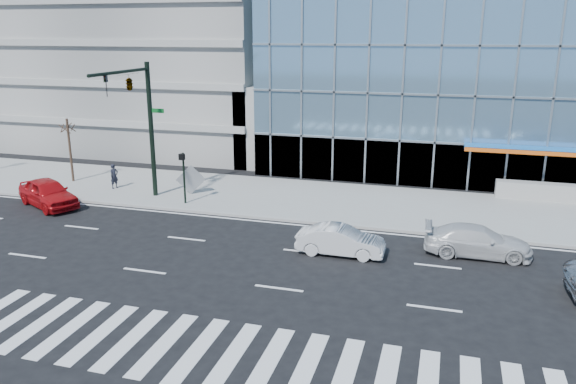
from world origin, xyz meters
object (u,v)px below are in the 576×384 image
traffic_signal (136,99)px  ped_signal_post (183,170)px  street_tree_near (68,127)px  red_sedan (48,193)px  white_suv (478,241)px  tilted_panel (191,180)px  white_sedan (341,241)px  pedestrian (114,176)px

traffic_signal → ped_signal_post: (2.50, 0.37, -4.02)m
street_tree_near → red_sedan: street_tree_near is taller
traffic_signal → white_suv: bearing=-8.4°
traffic_signal → tilted_panel: 5.93m
ped_signal_post → white_sedan: (10.16, -4.75, -1.48)m
red_sedan → ped_signal_post: bearing=-45.3°
ped_signal_post → white_sedan: bearing=-25.1°
street_tree_near → white_sedan: size_ratio=1.06×
traffic_signal → ped_signal_post: size_ratio=2.67×
white_sedan → red_sedan: 17.89m
white_suv → tilted_panel: bearing=70.9°
street_tree_near → tilted_panel: street_tree_near is taller
pedestrian → ped_signal_post: bearing=-86.8°
traffic_signal → street_tree_near: bearing=157.3°
ped_signal_post → white_sedan: size_ratio=0.75×
traffic_signal → street_tree_near: 7.96m
white_suv → red_sedan: red_sedan is taller
pedestrian → tilted_panel: (5.28, 0.16, 0.13)m
traffic_signal → pedestrian: bearing=147.1°
street_tree_near → pedestrian: size_ratio=2.68×
street_tree_near → white_suv: 26.46m
pedestrian → red_sedan: bearing=176.1°
pedestrian → traffic_signal: bearing=-102.9°
traffic_signal → pedestrian: size_ratio=5.07×
white_suv → pedestrian: (-21.93, 4.89, 0.25)m
street_tree_near → pedestrian: bearing=-12.3°
traffic_signal → pedestrian: traffic_signal is taller
street_tree_near → traffic_signal: bearing=-22.7°
pedestrian → tilted_panel: bearing=-68.3°
ped_signal_post → pedestrian: 6.15m
white_suv → pedestrian: bearing=75.2°
street_tree_near → white_sedan: street_tree_near is taller
ped_signal_post → red_sedan: bearing=-163.1°
street_tree_near → ped_signal_post: bearing=-15.1°
white_suv → traffic_signal: bearing=79.3°
white_sedan → tilted_panel: tilted_panel is taller
ped_signal_post → tilted_panel: size_ratio=2.31×
street_tree_near → white_sedan: (19.66, -7.31, -3.12)m
pedestrian → white_suv: bearing=-82.5°
ped_signal_post → tilted_panel: 2.24m
tilted_panel → red_sedan: bearing=-179.0°
white_suv → red_sedan: 23.73m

